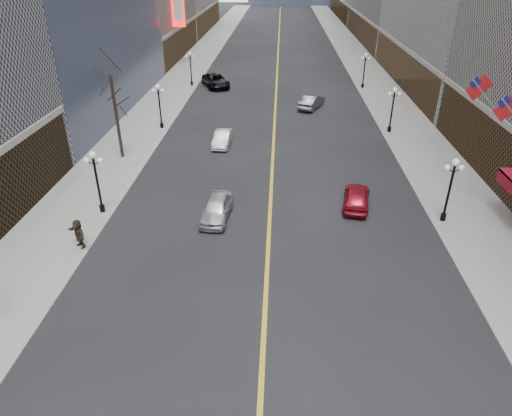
# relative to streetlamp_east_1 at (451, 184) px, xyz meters

# --- Properties ---
(sidewalk_east) EXTENTS (6.00, 230.00, 0.15)m
(sidewalk_east) POSITION_rel_streetlamp_east_1_xyz_m (2.20, 40.00, -2.83)
(sidewalk_east) COLOR gray
(sidewalk_east) RESTS_ON ground
(sidewalk_west) EXTENTS (6.00, 230.00, 0.15)m
(sidewalk_west) POSITION_rel_streetlamp_east_1_xyz_m (-25.80, 40.00, -2.83)
(sidewalk_west) COLOR gray
(sidewalk_west) RESTS_ON ground
(lane_line) EXTENTS (0.25, 200.00, 0.02)m
(lane_line) POSITION_rel_streetlamp_east_1_xyz_m (-11.80, 50.00, -2.89)
(lane_line) COLOR gold
(lane_line) RESTS_ON ground
(streetlamp_east_1) EXTENTS (1.26, 0.44, 4.52)m
(streetlamp_east_1) POSITION_rel_streetlamp_east_1_xyz_m (0.00, 0.00, 0.00)
(streetlamp_east_1) COLOR black
(streetlamp_east_1) RESTS_ON sidewalk_east
(streetlamp_east_2) EXTENTS (1.26, 0.44, 4.52)m
(streetlamp_east_2) POSITION_rel_streetlamp_east_1_xyz_m (0.00, 18.00, 0.00)
(streetlamp_east_2) COLOR black
(streetlamp_east_2) RESTS_ON sidewalk_east
(streetlamp_east_3) EXTENTS (1.26, 0.44, 4.52)m
(streetlamp_east_3) POSITION_rel_streetlamp_east_1_xyz_m (0.00, 36.00, 0.00)
(streetlamp_east_3) COLOR black
(streetlamp_east_3) RESTS_ON sidewalk_east
(streetlamp_west_1) EXTENTS (1.26, 0.44, 4.52)m
(streetlamp_west_1) POSITION_rel_streetlamp_east_1_xyz_m (-23.60, 0.00, 0.00)
(streetlamp_west_1) COLOR black
(streetlamp_west_1) RESTS_ON sidewalk_west
(streetlamp_west_2) EXTENTS (1.26, 0.44, 4.52)m
(streetlamp_west_2) POSITION_rel_streetlamp_east_1_xyz_m (-23.60, 18.00, 0.00)
(streetlamp_west_2) COLOR black
(streetlamp_west_2) RESTS_ON sidewalk_west
(streetlamp_west_3) EXTENTS (1.26, 0.44, 4.52)m
(streetlamp_west_3) POSITION_rel_streetlamp_east_1_xyz_m (-23.60, 36.00, 0.00)
(streetlamp_west_3) COLOR black
(streetlamp_west_3) RESTS_ON sidewalk_west
(flag_4) EXTENTS (2.87, 0.12, 2.87)m
(flag_4) POSITION_rel_streetlamp_east_1_xyz_m (3.51, 2.00, 4.39)
(flag_4) COLOR #B2B2B7
(flag_4) RESTS_ON ground
(flag_5) EXTENTS (2.87, 0.12, 2.87)m
(flag_5) POSITION_rel_streetlamp_east_1_xyz_m (3.51, 7.00, 4.39)
(flag_5) COLOR #B2B2B7
(flag_5) RESTS_ON ground
(tree_west_far) EXTENTS (3.60, 3.60, 7.92)m
(tree_west_far) POSITION_rel_streetlamp_east_1_xyz_m (-25.30, 10.00, 3.34)
(tree_west_far) COLOR #2D231C
(tree_west_far) RESTS_ON sidewalk_west
(car_nb_near) EXTENTS (2.10, 4.61, 1.54)m
(car_nb_near) POSITION_rel_streetlamp_east_1_xyz_m (-15.47, -0.25, -2.13)
(car_nb_near) COLOR silver
(car_nb_near) RESTS_ON ground
(car_nb_mid) EXTENTS (1.64, 4.25, 1.38)m
(car_nb_mid) POSITION_rel_streetlamp_east_1_xyz_m (-16.67, 13.63, -2.21)
(car_nb_mid) COLOR #B9B9BB
(car_nb_mid) RESTS_ON ground
(car_nb_far) EXTENTS (4.95, 6.78, 1.71)m
(car_nb_far) POSITION_rel_streetlamp_east_1_xyz_m (-20.19, 35.82, -2.04)
(car_nb_far) COLOR black
(car_nb_far) RESTS_ON ground
(car_sb_mid) EXTENTS (2.54, 4.72, 1.53)m
(car_sb_mid) POSITION_rel_streetlamp_east_1_xyz_m (-5.60, 1.99, -2.14)
(car_sb_mid) COLOR maroon
(car_sb_mid) RESTS_ON ground
(car_sb_far) EXTENTS (3.49, 5.17, 1.61)m
(car_sb_far) POSITION_rel_streetlamp_east_1_xyz_m (-7.51, 26.31, -2.10)
(car_sb_far) COLOR #464A4D
(car_sb_far) RESTS_ON ground
(ped_west_far) EXTENTS (1.66, 1.51, 1.89)m
(ped_west_far) POSITION_rel_streetlamp_east_1_xyz_m (-23.40, -4.44, -1.81)
(ped_west_far) COLOR #2D2319
(ped_west_far) RESTS_ON sidewalk_west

